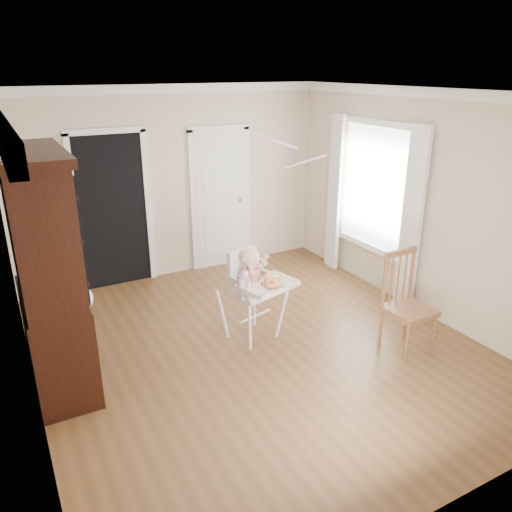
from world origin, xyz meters
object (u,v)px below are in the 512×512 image
high_chair (253,285)px  cake (273,281)px  dining_chair (407,307)px  sippy_cup (241,282)px  china_cabinet (48,275)px

high_chair → cake: bearing=-84.6°
high_chair → dining_chair: (1.33, -1.01, -0.13)m
cake → sippy_cup: sippy_cup is taller
high_chair → sippy_cup: 0.33m
sippy_cup → china_cabinet: size_ratio=0.08×
high_chair → china_cabinet: china_cabinet is taller
cake → sippy_cup: (-0.33, 0.09, 0.02)m
cake → dining_chair: 1.46m
high_chair → sippy_cup: (-0.23, -0.17, 0.16)m
cake → dining_chair: size_ratio=0.22×
sippy_cup → high_chair: bearing=37.2°
high_chair → china_cabinet: size_ratio=0.46×
china_cabinet → dining_chair: 3.61m
sippy_cup → dining_chair: size_ratio=0.17×
china_cabinet → high_chair: bearing=-3.7°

